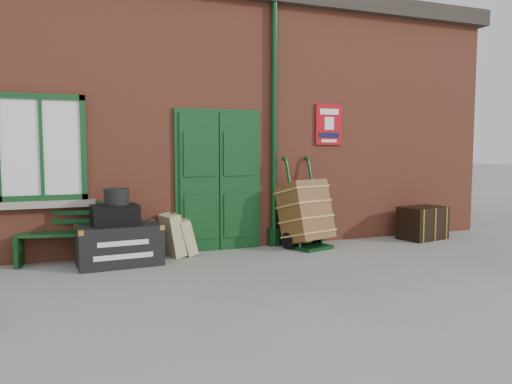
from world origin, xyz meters
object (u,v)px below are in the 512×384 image
bench (73,232)px  dark_trunk (423,223)px  porter_trolley (305,213)px  houdini_trunk (119,245)px

bench → dark_trunk: bearing=8.4°
dark_trunk → porter_trolley: bearing=165.6°
houdini_trunk → dark_trunk: 5.34m
bench → houdini_trunk: size_ratio=1.33×
houdini_trunk → porter_trolley: (3.01, 0.18, 0.29)m
bench → porter_trolley: porter_trolley is taller
bench → porter_trolley: bearing=8.1°
porter_trolley → dark_trunk: bearing=-19.4°
bench → houdini_trunk: (0.60, -0.37, -0.17)m
porter_trolley → dark_trunk: size_ratio=1.81×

